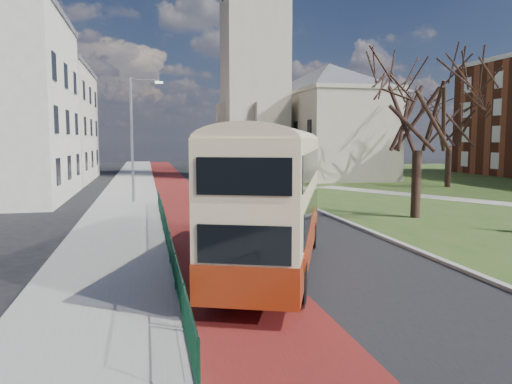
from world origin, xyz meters
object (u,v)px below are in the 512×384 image
object	(u,v)px
bus	(274,193)
winter_tree_near	(419,97)
winter_tree_far	(450,113)
streetlamp	(134,133)

from	to	relation	value
bus	winter_tree_near	world-z (taller)	winter_tree_near
bus	winter_tree_far	xyz separation A→B (m)	(21.95, 23.73, 4.00)
winter_tree_near	winter_tree_far	xyz separation A→B (m)	(11.87, 15.05, 0.11)
winter_tree_near	streetlamp	bearing A→B (deg)	146.85
winter_tree_near	winter_tree_far	size ratio (longest dim) A/B	0.98
winter_tree_near	winter_tree_far	bearing A→B (deg)	51.75
streetlamp	winter_tree_far	xyz separation A→B (m)	(26.55, 5.46, 1.90)
streetlamp	winter_tree_far	bearing A→B (deg)	11.63
bus	winter_tree_near	bearing A→B (deg)	62.19
streetlamp	winter_tree_near	distance (m)	17.63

